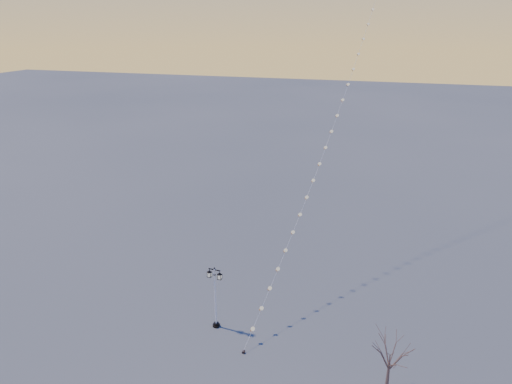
% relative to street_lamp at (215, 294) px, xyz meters
% --- Properties ---
extents(ground, '(300.00, 300.00, 0.00)m').
position_rel_street_lamp_xyz_m(ground, '(3.08, -2.03, -2.58)').
color(ground, '#4F5150').
rests_on(ground, ground).
extents(street_lamp, '(1.18, 0.52, 4.66)m').
position_rel_street_lamp_xyz_m(street_lamp, '(0.00, 0.00, 0.00)').
color(street_lamp, black).
rests_on(street_lamp, ground).
extents(bare_tree, '(2.25, 2.25, 3.73)m').
position_rel_street_lamp_xyz_m(bare_tree, '(11.66, -2.97, 0.02)').
color(bare_tree, brown).
rests_on(bare_tree, ground).
extents(kite_train, '(8.16, 40.68, 37.94)m').
position_rel_street_lamp_xyz_m(kite_train, '(6.51, 17.89, 16.28)').
color(kite_train, black).
rests_on(kite_train, ground).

